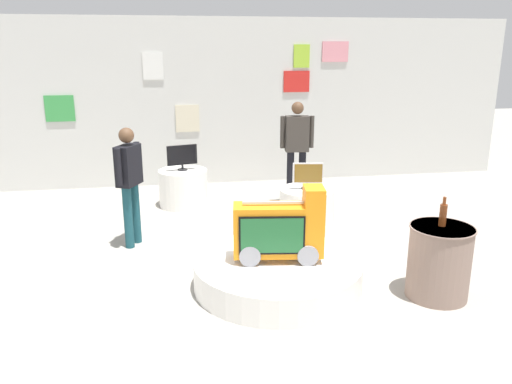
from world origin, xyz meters
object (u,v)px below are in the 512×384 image
main_display_pedestal (278,273)px  tv_on_center_rear (308,175)px  shopper_browsing_rear (297,146)px  novelty_firetruck_tv (280,232)px  side_table_round (439,261)px  display_pedestal_left_rear (183,188)px  shopper_browsing_near_truck (129,178)px  tv_on_left_rear (182,156)px  bottle_on_side_table (443,214)px  display_pedestal_center_rear (307,209)px

main_display_pedestal → tv_on_center_rear: bearing=65.1°
main_display_pedestal → shopper_browsing_rear: shopper_browsing_rear is taller
novelty_firetruck_tv → side_table_round: (1.63, -0.51, -0.25)m
display_pedestal_left_rear → shopper_browsing_near_truck: (-0.74, -1.68, 0.63)m
display_pedestal_left_rear → shopper_browsing_near_truck: 1.94m
tv_on_left_rear → novelty_firetruck_tv: bearing=-73.5°
display_pedestal_left_rear → shopper_browsing_near_truck: bearing=-113.6°
bottle_on_side_table → shopper_browsing_rear: (-0.72, 3.40, 0.11)m
main_display_pedestal → display_pedestal_center_rear: (0.81, 1.74, 0.15)m
tv_on_center_rear → shopper_browsing_near_truck: 2.50m
display_pedestal_center_rear → shopper_browsing_near_truck: bearing=-175.6°
main_display_pedestal → side_table_round: 1.74m
novelty_firetruck_tv → display_pedestal_center_rear: size_ratio=1.27×
display_pedestal_left_rear → shopper_browsing_rear: (1.88, -0.32, 0.72)m
display_pedestal_left_rear → tv_on_left_rear: 0.55m
main_display_pedestal → side_table_round: (1.64, -0.52, 0.25)m
tv_on_left_rear → bottle_on_side_table: 4.53m
shopper_browsing_rear → tv_on_left_rear: bearing=170.5°
novelty_firetruck_tv → bottle_on_side_table: novelty_firetruck_tv is taller
side_table_round → display_pedestal_left_rear: bearing=124.5°
shopper_browsing_near_truck → shopper_browsing_rear: 2.95m
display_pedestal_left_rear → side_table_round: (2.59, -3.76, 0.10)m
display_pedestal_center_rear → shopper_browsing_rear: size_ratio=0.46×
bottle_on_side_table → display_pedestal_center_rear: bearing=110.8°
display_pedestal_left_rear → shopper_browsing_near_truck: shopper_browsing_near_truck is taller
side_table_round → shopper_browsing_rear: size_ratio=0.45×
novelty_firetruck_tv → shopper_browsing_near_truck: size_ratio=0.63×
display_pedestal_left_rear → shopper_browsing_rear: 2.04m
display_pedestal_left_rear → tv_on_center_rear: (1.75, -1.49, 0.53)m
shopper_browsing_near_truck → tv_on_left_rear: bearing=66.4°
tv_on_left_rear → shopper_browsing_near_truck: bearing=-113.6°
main_display_pedestal → display_pedestal_left_rear: display_pedestal_left_rear is taller
tv_on_left_rear → side_table_round: bearing=-55.4°
tv_on_center_rear → shopper_browsing_near_truck: bearing=-175.7°
novelty_firetruck_tv → side_table_round: 1.72m
main_display_pedestal → tv_on_left_rear: bearing=106.3°
novelty_firetruck_tv → shopper_browsing_near_truck: 2.32m
tv_on_center_rear → shopper_browsing_rear: size_ratio=0.25×
main_display_pedestal → display_pedestal_left_rear: bearing=106.2°
main_display_pedestal → novelty_firetruck_tv: size_ratio=1.85×
display_pedestal_center_rear → side_table_round: size_ratio=1.01×
display_pedestal_left_rear → display_pedestal_center_rear: (1.75, -1.49, 0.00)m
novelty_firetruck_tv → display_pedestal_left_rear: size_ratio=1.24×
shopper_browsing_rear → display_pedestal_left_rear: bearing=170.3°
novelty_firetruck_tv → shopper_browsing_rear: 3.09m
display_pedestal_left_rear → bottle_on_side_table: bearing=-55.1°
side_table_round → shopper_browsing_near_truck: (-3.32, 2.07, 0.54)m
display_pedestal_left_rear → side_table_round: 4.56m
tv_on_left_rear → tv_on_center_rear: tv_on_left_rear is taller
main_display_pedestal → shopper_browsing_near_truck: (-1.68, 1.55, 0.78)m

